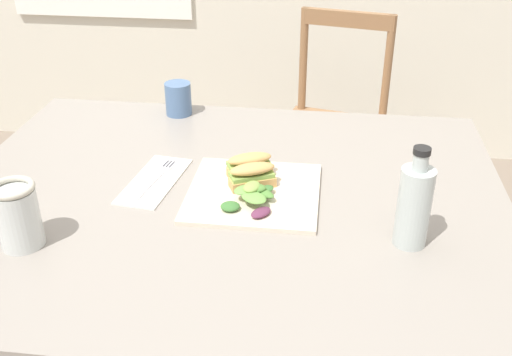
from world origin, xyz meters
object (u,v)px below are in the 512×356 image
object	(u,v)px
dining_table	(226,237)
sandwich_half_front	(252,175)
cup_extra_side	(178,99)
mason_jar_iced_tea	(18,218)
chair_wooden_far	(333,127)
sandwich_half_back	(250,165)
bottle_cold_brew	(413,210)
plate_lunch	(254,193)
fork_on_napkin	(158,176)

from	to	relation	value
dining_table	sandwich_half_front	bearing A→B (deg)	26.42
cup_extra_side	dining_table	bearing A→B (deg)	-64.18
mason_jar_iced_tea	chair_wooden_far	bearing A→B (deg)	65.48
chair_wooden_far	sandwich_half_back	distance (m)	1.06
bottle_cold_brew	cup_extra_side	distance (m)	0.83
plate_lunch	bottle_cold_brew	distance (m)	0.36
sandwich_half_back	dining_table	bearing A→B (deg)	-120.12
dining_table	bottle_cold_brew	world-z (taller)	bottle_cold_brew
chair_wooden_far	cup_extra_side	world-z (taller)	chair_wooden_far
sandwich_half_back	bottle_cold_brew	distance (m)	0.40
bottle_cold_brew	dining_table	bearing A→B (deg)	160.63
plate_lunch	sandwich_half_back	bearing A→B (deg)	105.27
sandwich_half_back	fork_on_napkin	world-z (taller)	sandwich_half_back
plate_lunch	cup_extra_side	world-z (taller)	cup_extra_side
fork_on_napkin	bottle_cold_brew	xyz separation A→B (m)	(0.55, -0.19, 0.07)
bottle_cold_brew	cup_extra_side	size ratio (longest dim) A/B	2.21
dining_table	chair_wooden_far	distance (m)	1.10
sandwich_half_front	sandwich_half_back	world-z (taller)	same
cup_extra_side	sandwich_half_back	bearing A→B (deg)	-54.65
chair_wooden_far	sandwich_half_front	xyz separation A→B (m)	(-0.18, -1.03, 0.33)
mason_jar_iced_tea	dining_table	bearing A→B (deg)	33.62
chair_wooden_far	bottle_cold_brew	size ratio (longest dim) A/B	4.25
fork_on_napkin	bottle_cold_brew	bearing A→B (deg)	-18.96
sandwich_half_back	fork_on_napkin	distance (m)	0.22
mason_jar_iced_tea	cup_extra_side	size ratio (longest dim) A/B	1.41
plate_lunch	bottle_cold_brew	xyz separation A→B (m)	(0.32, -0.14, 0.07)
dining_table	bottle_cold_brew	bearing A→B (deg)	-19.37
plate_lunch	fork_on_napkin	world-z (taller)	plate_lunch
sandwich_half_front	mason_jar_iced_tea	xyz separation A→B (m)	(-0.41, -0.26, 0.02)
sandwich_half_front	bottle_cold_brew	world-z (taller)	bottle_cold_brew
cup_extra_side	bottle_cold_brew	bearing A→B (deg)	-43.77
plate_lunch	fork_on_napkin	xyz separation A→B (m)	(-0.23, 0.05, 0.00)
chair_wooden_far	sandwich_half_back	world-z (taller)	chair_wooden_far
bottle_cold_brew	chair_wooden_far	bearing A→B (deg)	96.98
dining_table	sandwich_half_back	bearing A→B (deg)	59.88
dining_table	sandwich_half_front	world-z (taller)	sandwich_half_front
sandwich_half_front	mason_jar_iced_tea	world-z (taller)	mason_jar_iced_tea
fork_on_napkin	sandwich_half_back	bearing A→B (deg)	5.82
dining_table	fork_on_napkin	distance (m)	0.21
fork_on_napkin	dining_table	bearing A→B (deg)	-18.02
chair_wooden_far	plate_lunch	world-z (taller)	chair_wooden_far
bottle_cold_brew	cup_extra_side	xyz separation A→B (m)	(-0.60, 0.57, -0.03)
sandwich_half_back	mason_jar_iced_tea	size ratio (longest dim) A/B	0.85
sandwich_half_back	mason_jar_iced_tea	world-z (taller)	mason_jar_iced_tea
sandwich_half_back	cup_extra_side	bearing A→B (deg)	125.35
bottle_cold_brew	mason_jar_iced_tea	size ratio (longest dim) A/B	1.56
sandwich_half_front	sandwich_half_back	xyz separation A→B (m)	(-0.01, 0.05, 0.00)
cup_extra_side	mason_jar_iced_tea	bearing A→B (deg)	-102.04
chair_wooden_far	bottle_cold_brew	world-z (taller)	bottle_cold_brew
bottle_cold_brew	sandwich_half_front	bearing A→B (deg)	153.50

